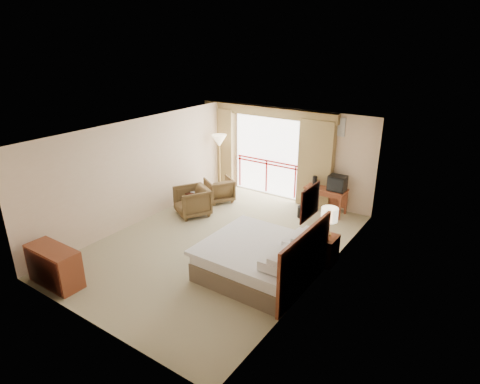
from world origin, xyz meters
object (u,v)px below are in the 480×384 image
Objects in this scene: tv at (337,183)px; floor_lamp at (219,143)px; armchair_near at (193,214)px; nightstand at (326,250)px; dresser at (54,266)px; table_lamp at (329,215)px; desk at (326,193)px; wastebasket at (302,212)px; bed at (261,259)px; armchair_far at (220,200)px; side_table at (193,197)px.

tv is 3.82m from floor_lamp.
nightstand is at bearing 24.88° from armchair_near.
floor_lamp reaches higher than dresser.
table_lamp is 0.72× the size of armchair_near.
desk is 3.62× the size of wastebasket.
bed is 3.42× the size of table_lamp.
nightstand is 0.53× the size of dresser.
table_lamp reaches higher than nightstand.
armchair_far is (-3.24, -0.94, -0.93)m from tv.
tv is at bearing 62.95° from armchair_near.
nightstand reaches higher than wastebasket.
bed is at bearing -127.82° from nightstand.
side_table is at bearing -153.80° from tv.
armchair_near is 4.07m from dresser.
armchair_near is at bearing 87.40° from dresser.
table_lamp is 1.22× the size of side_table.
bed is 1.91× the size of desk.
dresser is at bearing 31.30° from armchair_far.
wastebasket is at bearing -117.34° from desk.
nightstand reaches higher than armchair_near.
wastebasket is (-1.45, 1.80, -0.96)m from table_lamp.
desk is 0.95× the size of dresser.
floor_lamp reaches higher than desk.
armchair_far is at bearing -165.14° from tv.
armchair_far is at bearing -158.95° from desk.
bed reaches higher than nightstand.
floor_lamp is at bearing 152.34° from nightstand.
floor_lamp is (-0.53, 0.74, 1.53)m from armchair_far.
dresser is (-0.07, -4.05, 0.39)m from armchair_near.
wastebasket is (-0.39, -0.68, -0.41)m from desk.
table_lamp is at bearing 41.18° from dresser.
wastebasket is 2.98m from armchair_near.
armchair_near is (-3.12, 1.51, -0.38)m from bed.
dresser is at bearing -61.54° from armchair_near.
wastebasket is 6.17m from dresser.
armchair_far is 1.22m from armchair_near.
armchair_near is at bearing -149.12° from wastebasket.
dresser is (-3.01, -6.25, -0.17)m from desk.
armchair_far is 1.79m from floor_lamp.
armchair_far reaches higher than wastebasket.
nightstand is at bearing -64.72° from desk.
wastebasket is at bearing 127.16° from nightstand.
armchair_far is at bearing 72.91° from side_table.
desk is at bearing 111.85° from nightstand.
tv is 0.26× the size of floor_lamp.
desk is 2.18× the size of side_table.
tv is at bearing 60.23° from dresser.
armchair_far is (-2.94, -0.99, -0.57)m from desk.
nightstand is 5.53m from dresser.
table_lamp reaches higher than dresser.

